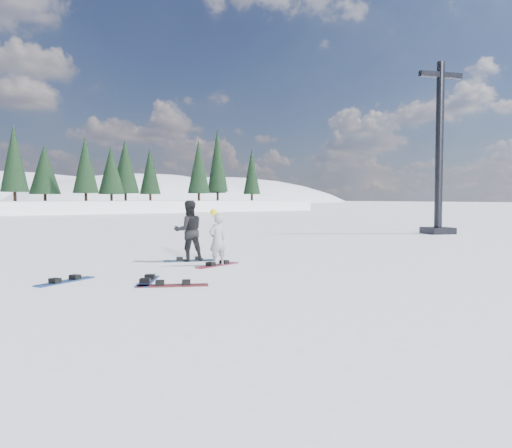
{
  "coord_description": "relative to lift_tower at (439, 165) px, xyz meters",
  "views": [
    {
      "loc": [
        -6.73,
        -11.01,
        1.9
      ],
      "look_at": [
        2.01,
        1.48,
        1.1
      ],
      "focal_mm": 35.0,
      "sensor_mm": 36.0,
      "label": 1
    }
  ],
  "objects": [
    {
      "name": "snowboard_loose_a",
      "position": [
        -18.63,
        -5.52,
        -3.64
      ],
      "size": [
        1.06,
        1.4,
        0.03
      ],
      "primitive_type": "cube",
      "rotation": [
        0.0,
        0.0,
        0.98
      ],
      "color": "navy",
      "rests_on": "ground"
    },
    {
      "name": "snowboard_loose_b",
      "position": [
        -18.39,
        -6.34,
        -3.64
      ],
      "size": [
        1.46,
        0.95,
        0.03
      ],
      "primitive_type": "cube",
      "rotation": [
        0.0,
        0.0,
        -0.49
      ],
      "color": "maroon",
      "rests_on": "ground"
    },
    {
      "name": "snowboard_man",
      "position": [
        -16.14,
        -2.72,
        -3.64
      ],
      "size": [
        1.5,
        0.79,
        0.03
      ],
      "primitive_type": "cube",
      "rotation": [
        0.0,
        0.0,
        -0.36
      ],
      "color": "navy",
      "rests_on": "ground"
    },
    {
      "name": "ground",
      "position": [
        -16.29,
        -5.06,
        -3.66
      ],
      "size": [
        420.0,
        420.0,
        0.0
      ],
      "primitive_type": "plane",
      "color": "white",
      "rests_on": "ground"
    },
    {
      "name": "snowboarder_man",
      "position": [
        -16.14,
        -2.72,
        -2.74
      ],
      "size": [
        1.02,
        0.88,
        1.83
      ],
      "primitive_type": "imported",
      "rotation": [
        0.0,
        0.0,
        2.91
      ],
      "color": "black",
      "rests_on": "ground"
    },
    {
      "name": "snowboarder_woman",
      "position": [
        -15.95,
        -4.09,
        -2.91
      ],
      "size": [
        0.57,
        0.41,
        1.6
      ],
      "rotation": [
        0.0,
        0.0,
        3.22
      ],
      "color": "#AEADB3",
      "rests_on": "ground"
    },
    {
      "name": "snowboard_woman",
      "position": [
        -15.95,
        -4.08,
        -3.64
      ],
      "size": [
        1.52,
        0.7,
        0.03
      ],
      "primitive_type": "cube",
      "rotation": [
        0.0,
        0.0,
        0.29
      ],
      "color": "maroon",
      "rests_on": "ground"
    },
    {
      "name": "lift_tower",
      "position": [
        0.0,
        0.0,
        0.0
      ],
      "size": [
        2.42,
        1.72,
        8.99
      ],
      "rotation": [
        0.0,
        0.0,
        -0.34
      ],
      "color": "black",
      "rests_on": "ground"
    },
    {
      "name": "snowboard_loose_c",
      "position": [
        -20.16,
        -4.47,
        -3.64
      ],
      "size": [
        1.46,
        0.93,
        0.03
      ],
      "primitive_type": "cube",
      "rotation": [
        0.0,
        0.0,
        0.47
      ],
      "color": "navy",
      "rests_on": "ground"
    }
  ]
}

